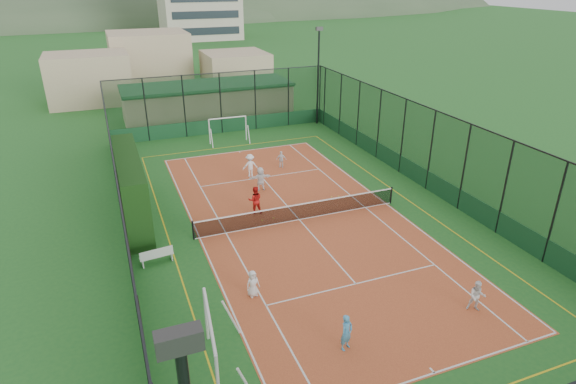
% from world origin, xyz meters
% --- Properties ---
extents(ground, '(300.00, 300.00, 0.00)m').
position_xyz_m(ground, '(0.00, 0.00, 0.00)').
color(ground, '#205D24').
rests_on(ground, ground).
extents(court_slab, '(11.17, 23.97, 0.01)m').
position_xyz_m(court_slab, '(0.00, 0.00, 0.01)').
color(court_slab, '#A23F24').
rests_on(court_slab, ground).
extents(tennis_net, '(11.67, 0.12, 1.06)m').
position_xyz_m(tennis_net, '(0.00, 0.00, 0.53)').
color(tennis_net, black).
rests_on(tennis_net, ground).
extents(perimeter_fence, '(18.12, 34.12, 5.00)m').
position_xyz_m(perimeter_fence, '(0.00, 0.00, 2.50)').
color(perimeter_fence, black).
rests_on(perimeter_fence, ground).
extents(floodlight_ne, '(0.60, 0.26, 8.25)m').
position_xyz_m(floodlight_ne, '(8.60, 16.60, 4.12)').
color(floodlight_ne, black).
rests_on(floodlight_ne, ground).
extents(clubhouse, '(15.20, 7.20, 3.15)m').
position_xyz_m(clubhouse, '(0.00, 22.00, 1.57)').
color(clubhouse, tan).
rests_on(clubhouse, ground).
extents(distant_hills, '(200.00, 60.00, 24.00)m').
position_xyz_m(distant_hills, '(0.00, 150.00, 0.00)').
color(distant_hills, '#384C33').
rests_on(distant_hills, ground).
extents(hedge_left, '(1.22, 8.15, 3.56)m').
position_xyz_m(hedge_left, '(-8.30, 3.64, 1.78)').
color(hedge_left, black).
rests_on(hedge_left, ground).
extents(white_bench, '(1.57, 0.60, 0.86)m').
position_xyz_m(white_bench, '(-7.80, -1.58, 0.43)').
color(white_bench, white).
rests_on(white_bench, ground).
extents(futsal_goal_near, '(3.54, 1.38, 2.23)m').
position_xyz_m(futsal_goal_near, '(-6.92, -9.10, 1.11)').
color(futsal_goal_near, white).
rests_on(futsal_goal_near, ground).
extents(futsal_goal_far, '(3.08, 0.96, 1.97)m').
position_xyz_m(futsal_goal_far, '(-0.15, 14.42, 0.99)').
color(futsal_goal_far, white).
rests_on(futsal_goal_far, ground).
extents(child_near_left, '(0.64, 0.48, 1.19)m').
position_xyz_m(child_near_left, '(-4.40, -5.57, 0.61)').
color(child_near_left, white).
rests_on(child_near_left, court_slab).
extents(child_near_mid, '(0.61, 0.52, 1.42)m').
position_xyz_m(child_near_mid, '(-2.24, -9.74, 0.72)').
color(child_near_mid, '#4CA2D7').
rests_on(child_near_mid, court_slab).
extents(child_near_right, '(0.82, 0.78, 1.34)m').
position_xyz_m(child_near_right, '(3.56, -9.69, 0.68)').
color(child_near_right, white).
rests_on(child_near_right, court_slab).
extents(child_far_left, '(1.04, 0.64, 1.55)m').
position_xyz_m(child_far_left, '(-0.66, 6.87, 0.79)').
color(child_far_left, white).
rests_on(child_far_left, court_slab).
extents(child_far_right, '(0.74, 0.52, 1.17)m').
position_xyz_m(child_far_right, '(1.83, 7.67, 0.59)').
color(child_far_right, white).
rests_on(child_far_right, court_slab).
extents(child_far_back, '(1.40, 0.45, 1.51)m').
position_xyz_m(child_far_back, '(-0.71, 4.54, 0.77)').
color(child_far_back, white).
rests_on(child_far_back, court_slab).
extents(coach, '(0.89, 0.76, 1.60)m').
position_xyz_m(coach, '(-1.98, 1.67, 0.81)').
color(coach, red).
rests_on(coach, court_slab).
extents(tennis_balls, '(5.35, 1.41, 0.07)m').
position_xyz_m(tennis_balls, '(0.77, 1.27, 0.04)').
color(tennis_balls, '#CCE033').
rests_on(tennis_balls, court_slab).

